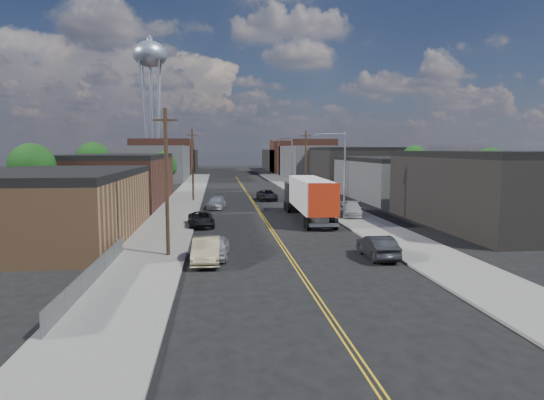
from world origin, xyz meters
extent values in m
plane|color=black|center=(0.00, 60.00, 0.00)|extent=(260.00, 260.00, 0.00)
cube|color=gold|center=(0.00, 45.00, 0.01)|extent=(0.32, 120.00, 0.01)
cube|color=slate|center=(-9.50, 45.00, 0.07)|extent=(5.00, 140.00, 0.15)
cube|color=slate|center=(9.50, 45.00, 0.07)|extent=(5.00, 140.00, 0.15)
cube|color=brown|center=(-18.00, 18.00, 2.50)|extent=(12.00, 22.00, 5.00)
cube|color=black|center=(-18.00, 18.00, 5.30)|extent=(12.00, 22.00, 0.60)
cube|color=#4E291F|center=(-18.00, 44.00, 3.00)|extent=(12.00, 26.00, 6.00)
cube|color=black|center=(-18.00, 44.00, 6.30)|extent=(12.00, 26.00, 0.60)
cube|color=black|center=(22.00, 20.00, 3.25)|extent=(14.00, 22.00, 6.50)
cube|color=black|center=(22.00, 20.00, 6.80)|extent=(14.00, 22.00, 0.60)
cube|color=navy|center=(15.20, 20.00, 3.60)|extent=(0.30, 20.00, 0.80)
cube|color=#373739|center=(22.00, 46.00, 2.75)|extent=(14.00, 24.00, 5.50)
cube|color=black|center=(22.00, 46.00, 5.80)|extent=(14.00, 24.00, 0.60)
cube|color=black|center=(22.00, 72.00, 3.50)|extent=(14.00, 22.00, 7.00)
cube|color=black|center=(22.00, 72.00, 7.30)|extent=(14.00, 22.00, 0.60)
cube|color=#373739|center=(-20.00, 95.00, 4.00)|extent=(16.00, 30.00, 8.00)
cube|color=#373739|center=(20.00, 95.00, 4.00)|extent=(16.00, 30.00, 8.00)
cube|color=#4E291F|center=(-20.00, 120.00, 5.00)|extent=(16.00, 26.00, 10.00)
cube|color=#4E291F|center=(20.00, 120.00, 5.00)|extent=(16.00, 26.00, 10.00)
cube|color=black|center=(-20.00, 140.00, 3.50)|extent=(16.00, 40.00, 7.00)
cube|color=black|center=(20.00, 140.00, 3.50)|extent=(16.00, 40.00, 7.00)
cylinder|color=gray|center=(-22.00, 110.00, 15.00)|extent=(0.80, 0.80, 30.00)
cylinder|color=gray|center=(-23.76, 108.24, 15.00)|extent=(1.94, 1.94, 29.98)
cylinder|color=gray|center=(-20.24, 108.24, 15.00)|extent=(1.94, 1.94, 29.98)
cylinder|color=gray|center=(-23.76, 111.76, 15.00)|extent=(1.94, 1.94, 29.98)
cylinder|color=gray|center=(-20.24, 111.76, 15.00)|extent=(1.94, 1.94, 29.98)
ellipsoid|color=#9EA8B2|center=(-22.00, 110.00, 32.00)|extent=(9.00, 9.00, 6.75)
cylinder|color=#9EA8B2|center=(-22.00, 110.00, 35.60)|extent=(1.60, 1.60, 1.20)
cone|color=#9EA8B2|center=(-22.00, 110.00, 36.50)|extent=(1.80, 1.80, 0.80)
cylinder|color=gray|center=(8.00, 25.00, 4.50)|extent=(0.18, 0.18, 9.00)
cylinder|color=gray|center=(6.50, 25.00, 8.80)|extent=(3.00, 0.12, 0.12)
cube|color=gray|center=(5.00, 25.00, 8.70)|extent=(0.60, 0.25, 0.18)
cylinder|color=gray|center=(8.00, 60.00, 4.50)|extent=(0.18, 0.18, 9.00)
cylinder|color=gray|center=(6.50, 60.00, 8.80)|extent=(3.00, 0.12, 0.12)
cube|color=gray|center=(5.00, 60.00, 8.70)|extent=(0.60, 0.25, 0.18)
cylinder|color=black|center=(-8.20, 10.00, 5.00)|extent=(0.26, 0.26, 10.00)
cube|color=black|center=(-8.20, 10.00, 9.20)|extent=(1.60, 0.12, 0.12)
cylinder|color=black|center=(-8.20, 45.00, 5.00)|extent=(0.26, 0.26, 10.00)
cube|color=black|center=(-8.20, 45.00, 9.20)|extent=(1.60, 0.12, 0.12)
cylinder|color=black|center=(8.20, 48.00, 5.00)|extent=(0.26, 0.26, 10.00)
cube|color=black|center=(8.20, 48.00, 9.20)|extent=(1.60, 0.12, 0.12)
cube|color=slate|center=(-11.50, 3.50, 0.60)|extent=(0.02, 16.00, 1.20)
cube|color=slate|center=(-11.50, 3.50, 1.20)|extent=(0.05, 16.00, 0.05)
cylinder|color=black|center=(-24.00, 30.00, 2.12)|extent=(0.36, 0.36, 4.25)
sphere|color=#0E340E|center=(-24.00, 30.00, 5.53)|extent=(4.76, 4.76, 4.76)
sphere|color=#0E340E|center=(-23.40, 30.30, 4.68)|extent=(3.74, 3.74, 3.74)
sphere|color=#0E340E|center=(-24.50, 29.60, 4.93)|extent=(3.40, 3.40, 3.40)
cylinder|color=black|center=(-24.00, 55.00, 2.25)|extent=(0.36, 0.36, 4.50)
sphere|color=#0E340E|center=(-24.00, 55.00, 5.85)|extent=(5.04, 5.04, 5.04)
sphere|color=#0E340E|center=(-23.40, 55.30, 4.95)|extent=(3.96, 3.96, 3.96)
sphere|color=#0E340E|center=(-24.50, 54.60, 5.22)|extent=(3.60, 3.60, 3.60)
cylinder|color=black|center=(-14.00, 62.00, 1.88)|extent=(0.36, 0.36, 3.75)
sphere|color=#0E340E|center=(-14.00, 62.00, 4.88)|extent=(4.20, 4.20, 4.20)
sphere|color=#0E340E|center=(-13.40, 62.30, 4.12)|extent=(3.30, 3.30, 3.30)
sphere|color=#0E340E|center=(-14.50, 61.60, 4.35)|extent=(3.00, 3.00, 3.00)
cylinder|color=black|center=(30.00, 36.00, 2.00)|extent=(0.36, 0.36, 4.00)
sphere|color=#0E340E|center=(30.00, 36.00, 5.20)|extent=(4.48, 4.48, 4.48)
sphere|color=#0E340E|center=(30.60, 36.30, 4.40)|extent=(3.52, 3.52, 3.52)
sphere|color=#0E340E|center=(29.50, 35.60, 4.64)|extent=(3.20, 3.20, 3.20)
cylinder|color=black|center=(30.00, 60.00, 2.12)|extent=(0.36, 0.36, 4.25)
sphere|color=#0E340E|center=(30.00, 60.00, 5.53)|extent=(4.76, 4.76, 4.76)
sphere|color=#0E340E|center=(30.60, 60.30, 4.68)|extent=(3.74, 3.74, 3.74)
sphere|color=#0E340E|center=(29.50, 59.60, 4.93)|extent=(3.40, 3.40, 3.40)
cube|color=silver|center=(4.50, 25.12, 2.80)|extent=(3.18, 13.01, 3.02)
cube|color=#AD240D|center=(4.50, 18.66, 2.80)|extent=(2.82, 0.20, 3.04)
cube|color=gray|center=(4.50, 18.66, 0.59)|extent=(2.68, 0.68, 0.25)
cube|color=black|center=(4.50, 33.10, 1.67)|extent=(2.79, 3.53, 3.34)
cylinder|color=black|center=(4.50, 20.06, 0.54)|extent=(2.83, 1.16, 1.08)
cylinder|color=black|center=(4.50, 33.10, 0.54)|extent=(2.72, 1.16, 1.08)
imported|color=#BCBDC2|center=(-5.00, 9.26, 0.74)|extent=(2.13, 4.46, 1.47)
imported|color=#8B7E5B|center=(-5.59, 8.00, 0.81)|extent=(1.81, 4.96, 1.63)
imported|color=black|center=(-6.40, 22.68, 0.70)|extent=(2.74, 5.21, 1.40)
imported|color=#B4B6BA|center=(-5.00, 36.62, 0.71)|extent=(2.63, 5.09, 1.41)
imported|color=black|center=(5.79, 8.00, 0.78)|extent=(1.65, 4.72, 1.55)
imported|color=#A1A3A6|center=(8.43, 27.64, 0.82)|extent=(4.39, 5.26, 1.34)
imported|color=#BBBBBB|center=(9.43, 27.06, 0.87)|extent=(3.16, 5.30, 1.44)
imported|color=black|center=(8.92, 35.88, 0.84)|extent=(3.00, 4.36, 1.38)
imported|color=black|center=(2.17, 45.20, 0.75)|extent=(2.77, 5.53, 1.50)
camera|label=1|loc=(-4.82, -22.90, 7.32)|focal=32.00mm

